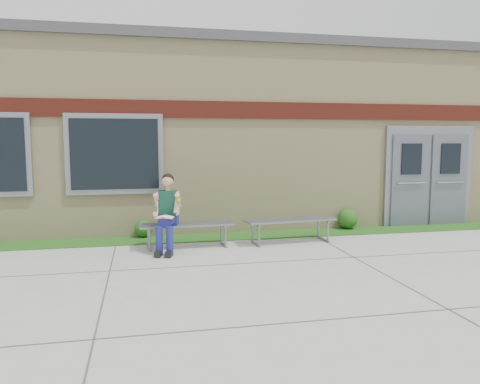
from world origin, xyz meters
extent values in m
plane|color=#9E9E99|center=(0.00, 0.00, 0.00)|extent=(80.00, 80.00, 0.00)
cube|color=#254913|center=(0.00, 2.60, 0.01)|extent=(16.00, 0.80, 0.02)
cube|color=beige|center=(0.00, 6.00, 2.00)|extent=(16.00, 6.00, 4.00)
cube|color=#3F3F42|center=(0.00, 6.00, 4.10)|extent=(16.20, 6.20, 0.20)
cube|color=maroon|center=(0.00, 2.97, 2.60)|extent=(16.00, 0.06, 0.35)
cube|color=slate|center=(-3.00, 2.96, 1.70)|extent=(1.90, 0.08, 1.60)
cube|color=black|center=(-3.00, 2.92, 1.70)|extent=(1.70, 0.04, 1.40)
cube|color=slate|center=(4.00, 2.96, 1.15)|extent=(2.20, 0.08, 2.30)
cube|color=#515861|center=(3.50, 2.91, 1.05)|extent=(0.92, 0.06, 2.10)
cube|color=#515861|center=(4.50, 2.91, 1.05)|extent=(0.92, 0.06, 2.10)
cube|color=slate|center=(-1.70, 1.85, 0.43)|extent=(1.74, 0.53, 0.03)
cube|color=slate|center=(-2.39, 1.85, 0.20)|extent=(0.06, 0.48, 0.39)
cube|color=slate|center=(-1.01, 1.85, 0.20)|extent=(0.06, 0.48, 0.39)
cube|color=slate|center=(0.30, 1.85, 0.44)|extent=(1.81, 0.65, 0.03)
cube|color=slate|center=(-0.41, 1.85, 0.20)|extent=(0.09, 0.50, 0.40)
cube|color=slate|center=(1.01, 1.85, 0.20)|extent=(0.09, 0.50, 0.40)
cube|color=navy|center=(-2.03, 1.80, 0.53)|extent=(0.39, 0.32, 0.16)
cube|color=#103D28|center=(-2.03, 1.78, 0.84)|extent=(0.36, 0.28, 0.47)
sphere|color=tan|center=(-2.04, 1.77, 1.25)|extent=(0.26, 0.26, 0.21)
sphere|color=black|center=(-2.03, 1.79, 1.27)|extent=(0.27, 0.27, 0.22)
cylinder|color=navy|center=(-2.18, 1.57, 0.55)|extent=(0.25, 0.45, 0.15)
cylinder|color=navy|center=(-2.00, 1.52, 0.55)|extent=(0.25, 0.45, 0.15)
cylinder|color=navy|center=(-2.22, 1.33, 0.25)|extent=(0.12, 0.12, 0.51)
cylinder|color=navy|center=(-2.04, 1.28, 0.25)|extent=(0.12, 0.12, 0.51)
cube|color=black|center=(-2.24, 1.26, 0.05)|extent=(0.16, 0.28, 0.10)
cube|color=black|center=(-2.06, 1.21, 0.05)|extent=(0.16, 0.28, 0.10)
cylinder|color=tan|center=(-2.24, 1.77, 0.90)|extent=(0.14, 0.24, 0.27)
cylinder|color=tan|center=(-1.86, 1.67, 0.90)|extent=(0.14, 0.24, 0.27)
cube|color=white|center=(-2.12, 1.43, 0.65)|extent=(0.36, 0.29, 0.02)
cube|color=#CB4C6F|center=(-2.12, 1.43, 0.64)|extent=(0.36, 0.30, 0.01)
sphere|color=#68B12F|center=(-1.87, 1.53, 0.92)|extent=(0.09, 0.09, 0.09)
sphere|color=#254913|center=(-2.48, 2.85, 0.20)|extent=(0.36, 0.36, 0.36)
sphere|color=#254913|center=(1.97, 2.85, 0.24)|extent=(0.44, 0.44, 0.44)
camera|label=1|loc=(-2.50, -6.68, 1.99)|focal=35.00mm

